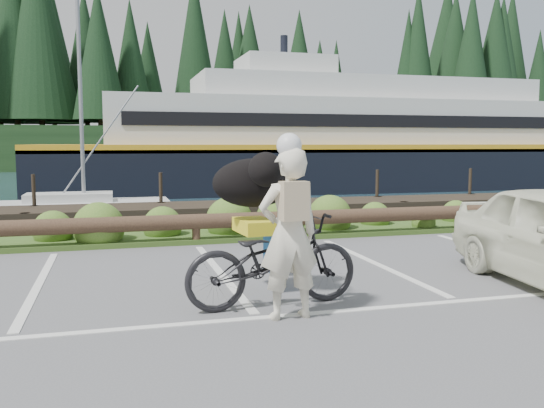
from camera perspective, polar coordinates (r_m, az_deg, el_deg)
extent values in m
plane|color=#535356|center=(7.04, -2.18, -10.32)|extent=(72.00, 72.00, 0.00)
plane|color=#1A3440|center=(54.69, -13.86, 2.53)|extent=(160.00, 160.00, 0.00)
cube|color=#3D5B21|center=(12.13, -7.97, -3.18)|extent=(34.00, 1.60, 0.10)
imported|color=black|center=(7.00, 0.09, -5.56)|extent=(2.24, 0.95, 1.15)
imported|color=silver|center=(6.46, 1.68, -2.98)|extent=(0.74, 0.52, 1.94)
ellipsoid|color=black|center=(7.54, -1.78, 2.12)|extent=(0.64, 1.15, 0.64)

